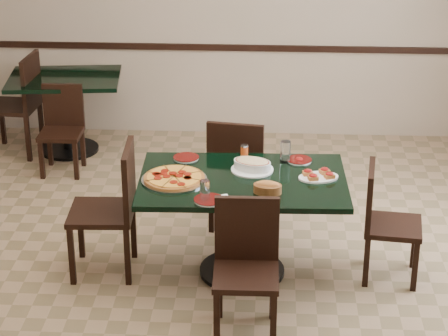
# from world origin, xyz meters

# --- Properties ---
(floor) EXTENTS (5.50, 5.50, 0.00)m
(floor) POSITION_xyz_m (0.00, 0.00, 0.00)
(floor) COLOR #886C4E
(floor) RESTS_ON ground
(room_shell) EXTENTS (5.50, 5.50, 5.50)m
(room_shell) POSITION_xyz_m (1.02, 1.73, 1.17)
(room_shell) COLOR silver
(room_shell) RESTS_ON floor
(main_table) EXTENTS (1.47, 0.97, 0.75)m
(main_table) POSITION_xyz_m (0.17, -0.08, 0.57)
(main_table) COLOR black
(main_table) RESTS_ON floor
(back_table) EXTENTS (1.11, 0.86, 0.75)m
(back_table) POSITION_xyz_m (-1.60, 2.17, 0.52)
(back_table) COLOR black
(back_table) RESTS_ON floor
(chair_far) EXTENTS (0.50, 0.50, 0.94)m
(chair_far) POSITION_xyz_m (0.11, 0.62, 0.53)
(chair_far) COLOR black
(chair_far) RESTS_ON floor
(chair_near) EXTENTS (0.42, 0.42, 0.88)m
(chair_near) POSITION_xyz_m (0.22, -0.77, 0.49)
(chair_near) COLOR black
(chair_near) RESTS_ON floor
(chair_right) EXTENTS (0.44, 0.44, 0.85)m
(chair_right) POSITION_xyz_m (1.16, -0.07, 0.47)
(chair_right) COLOR black
(chair_right) RESTS_ON floor
(chair_left) EXTENTS (0.47, 0.47, 0.97)m
(chair_left) POSITION_xyz_m (-0.75, -0.10, 0.55)
(chair_left) COLOR black
(chair_left) RESTS_ON floor
(back_chair_near) EXTENTS (0.37, 0.37, 0.80)m
(back_chair_near) POSITION_xyz_m (-1.54, 1.72, 0.44)
(back_chair_near) COLOR black
(back_chair_near) RESTS_ON floor
(back_chair_left) EXTENTS (0.49, 0.49, 0.98)m
(back_chair_left) POSITION_xyz_m (-2.01, 2.09, 0.55)
(back_chair_left) COLOR black
(back_chair_left) RESTS_ON floor
(pepperoni_pizza) EXTENTS (0.46, 0.46, 0.04)m
(pepperoni_pizza) POSITION_xyz_m (-0.31, -0.13, 0.77)
(pepperoni_pizza) COLOR #BAB9C0
(pepperoni_pizza) RESTS_ON main_table
(lasagna_casserole) EXTENTS (0.32, 0.30, 0.09)m
(lasagna_casserole) POSITION_xyz_m (0.23, 0.07, 0.80)
(lasagna_casserole) COLOR silver
(lasagna_casserole) RESTS_ON main_table
(bread_basket) EXTENTS (0.21, 0.16, 0.09)m
(bread_basket) POSITION_xyz_m (0.34, -0.30, 0.79)
(bread_basket) COLOR brown
(bread_basket) RESTS_ON main_table
(bruschetta_platter) EXTENTS (0.33, 0.26, 0.05)m
(bruschetta_platter) POSITION_xyz_m (0.70, -0.04, 0.77)
(bruschetta_platter) COLOR silver
(bruschetta_platter) RESTS_ON main_table
(side_plate_near) EXTENTS (0.20, 0.20, 0.02)m
(side_plate_near) POSITION_xyz_m (-0.04, -0.45, 0.76)
(side_plate_near) COLOR silver
(side_plate_near) RESTS_ON main_table
(side_plate_far_r) EXTENTS (0.19, 0.19, 0.03)m
(side_plate_far_r) POSITION_xyz_m (0.57, 0.26, 0.76)
(side_plate_far_r) COLOR silver
(side_plate_far_r) RESTS_ON main_table
(side_plate_far_l) EXTENTS (0.19, 0.19, 0.02)m
(side_plate_far_l) POSITION_xyz_m (-0.26, 0.26, 0.76)
(side_plate_far_l) COLOR silver
(side_plate_far_l) RESTS_ON main_table
(napkin_setting) EXTENTS (0.21, 0.21, 0.01)m
(napkin_setting) POSITION_xyz_m (0.04, -0.44, 0.75)
(napkin_setting) COLOR white
(napkin_setting) RESTS_ON main_table
(water_glass_a) EXTENTS (0.07, 0.07, 0.16)m
(water_glass_a) POSITION_xyz_m (0.47, 0.24, 0.83)
(water_glass_a) COLOR silver
(water_glass_a) RESTS_ON main_table
(water_glass_b) EXTENTS (0.07, 0.07, 0.14)m
(water_glass_b) POSITION_xyz_m (-0.07, -0.44, 0.82)
(water_glass_b) COLOR silver
(water_glass_b) RESTS_ON main_table
(pepper_shaker) EXTENTS (0.06, 0.06, 0.10)m
(pepper_shaker) POSITION_xyz_m (0.17, 0.31, 0.80)
(pepper_shaker) COLOR #CC5715
(pepper_shaker) RESTS_ON main_table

